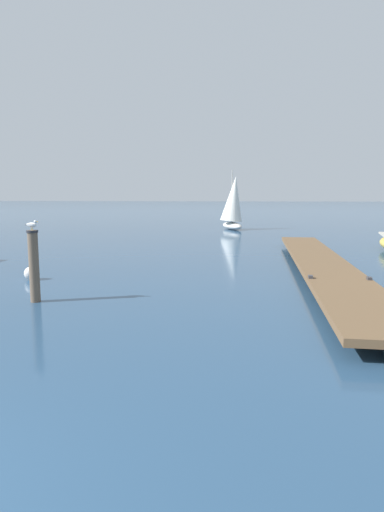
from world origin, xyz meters
TOP-DOWN VIEW (x-y plane):
  - floating_dock at (6.69, 13.64)m, footprint 2.33×18.22m
  - mooring_piling at (-1.59, 8.28)m, footprint 0.30×0.30m
  - perched_seagull at (-1.59, 8.28)m, footprint 0.38×0.19m
  - mooring_buoy at (-3.16, 11.15)m, footprint 0.44×0.44m
  - distant_sailboat at (3.05, 33.49)m, footprint 2.63×3.72m

SIDE VIEW (x-z plane):
  - mooring_buoy at x=-3.16m, z-range -0.03..0.48m
  - floating_dock at x=6.69m, z-range 0.10..0.63m
  - mooring_piling at x=-1.59m, z-range 0.04..1.94m
  - perched_seagull at x=-1.59m, z-range 1.91..2.18m
  - distant_sailboat at x=3.05m, z-range -0.29..4.55m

